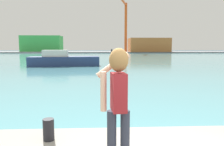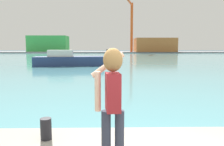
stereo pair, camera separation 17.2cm
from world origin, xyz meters
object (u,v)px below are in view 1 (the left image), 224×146
(person_photographer, at_px, (118,94))
(harbor_bollard, at_px, (49,130))
(warehouse_left, at_px, (42,44))
(boat_moored, at_px, (63,60))
(port_crane, at_px, (125,21))
(warehouse_right, at_px, (149,45))

(person_photographer, distance_m, harbor_bollard, 1.75)
(person_photographer, xyz_separation_m, warehouse_left, (-25.62, 93.02, 2.16))
(boat_moored, bearing_deg, warehouse_left, 101.15)
(person_photographer, height_order, port_crane, port_crane)
(harbor_bollard, xyz_separation_m, port_crane, (10.22, 81.57, 11.42))
(person_photographer, bearing_deg, warehouse_left, 9.42)
(boat_moored, height_order, port_crane, port_crane)
(warehouse_left, xyz_separation_m, port_crane, (34.60, -10.55, 8.40))
(harbor_bollard, height_order, boat_moored, boat_moored)
(harbor_bollard, distance_m, boat_moored, 23.41)
(harbor_bollard, height_order, warehouse_right, warehouse_right)
(warehouse_left, bearing_deg, boat_moored, -73.33)
(person_photographer, relative_size, harbor_bollard, 4.23)
(boat_moored, distance_m, port_crane, 61.17)
(warehouse_right, bearing_deg, boat_moored, -111.05)
(person_photographer, relative_size, warehouse_left, 0.11)
(harbor_bollard, height_order, warehouse_left, warehouse_left)
(port_crane, bearing_deg, boat_moored, -103.41)
(warehouse_left, xyz_separation_m, warehouse_right, (44.75, -6.45, -0.58))
(port_crane, bearing_deg, harbor_bollard, -97.14)
(person_photographer, distance_m, port_crane, 83.63)
(boat_moored, distance_m, warehouse_left, 72.10)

